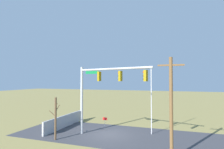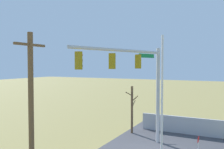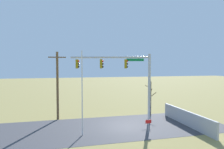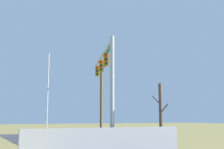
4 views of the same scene
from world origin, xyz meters
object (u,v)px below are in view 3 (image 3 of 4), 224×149
at_px(flagpole, 82,93).
at_px(open_sign, 148,123).
at_px(signal_mast, 126,73).
at_px(bare_tree, 150,98).
at_px(utility_pole, 57,84).

height_order(flagpole, open_sign, flagpole).
relative_size(signal_mast, bare_tree, 1.97).
bearing_deg(bare_tree, signal_mast, -152.30).
height_order(signal_mast, open_sign, signal_mast).
distance_m(flagpole, bare_tree, 10.03).
bearing_deg(signal_mast, bare_tree, 27.70).
relative_size(signal_mast, flagpole, 1.11).
bearing_deg(signal_mast, utility_pole, 157.77).
relative_size(bare_tree, open_sign, 3.36).
bearing_deg(flagpole, bare_tree, 30.04).
bearing_deg(utility_pole, open_sign, -40.50).
bearing_deg(open_sign, bare_tree, 63.91).
relative_size(utility_pole, bare_tree, 1.83).
relative_size(flagpole, utility_pole, 0.97).
distance_m(signal_mast, flagpole, 5.89).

